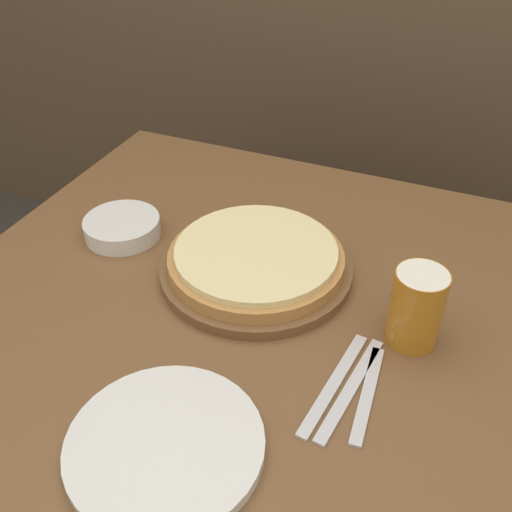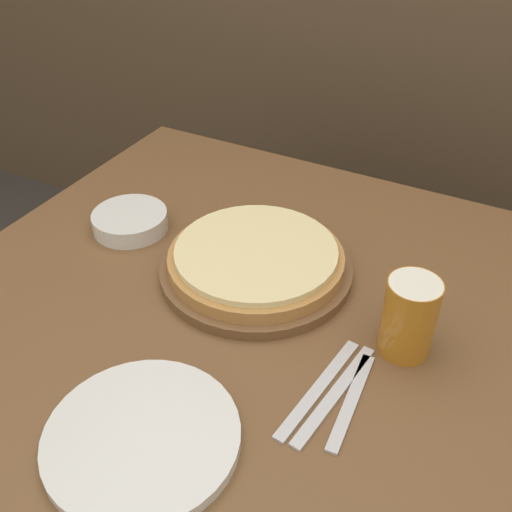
{
  "view_description": "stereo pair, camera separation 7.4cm",
  "coord_description": "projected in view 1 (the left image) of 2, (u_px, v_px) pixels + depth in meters",
  "views": [
    {
      "loc": [
        0.26,
        -0.71,
        1.44
      ],
      "look_at": [
        -0.07,
        0.07,
        0.8
      ],
      "focal_mm": 42.0,
      "sensor_mm": 36.0,
      "label": 1
    },
    {
      "loc": [
        0.33,
        -0.68,
        1.44
      ],
      "look_at": [
        -0.07,
        0.07,
        0.8
      ],
      "focal_mm": 42.0,
      "sensor_mm": 36.0,
      "label": 2
    }
  ],
  "objects": [
    {
      "name": "dining_table",
      "position": [
        272.0,
        445.0,
        1.24
      ],
      "size": [
        1.15,
        1.01,
        0.76
      ],
      "color": "brown",
      "rests_on": "ground_plane"
    },
    {
      "name": "pizza_on_board",
      "position": [
        256.0,
        262.0,
        1.06
      ],
      "size": [
        0.34,
        0.34,
        0.06
      ],
      "color": "brown",
      "rests_on": "dining_table"
    },
    {
      "name": "beer_glass",
      "position": [
        417.0,
        305.0,
        0.91
      ],
      "size": [
        0.08,
        0.08,
        0.13
      ],
      "color": "#B7701E",
      "rests_on": "dining_table"
    },
    {
      "name": "dinner_plate",
      "position": [
        165.0,
        445.0,
        0.78
      ],
      "size": [
        0.26,
        0.26,
        0.02
      ],
      "color": "silver",
      "rests_on": "dining_table"
    },
    {
      "name": "side_bowl",
      "position": [
        122.0,
        227.0,
        1.17
      ],
      "size": [
        0.15,
        0.15,
        0.04
      ],
      "color": "silver",
      "rests_on": "dining_table"
    },
    {
      "name": "fork",
      "position": [
        334.0,
        383.0,
        0.87
      ],
      "size": [
        0.04,
        0.22,
        0.0
      ],
      "color": "silver",
      "rests_on": "dining_table"
    },
    {
      "name": "dinner_knife",
      "position": [
        351.0,
        389.0,
        0.86
      ],
      "size": [
        0.05,
        0.22,
        0.0
      ],
      "color": "silver",
      "rests_on": "dining_table"
    },
    {
      "name": "spoon",
      "position": [
        368.0,
        394.0,
        0.86
      ],
      "size": [
        0.03,
        0.19,
        0.0
      ],
      "color": "silver",
      "rests_on": "dining_table"
    }
  ]
}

